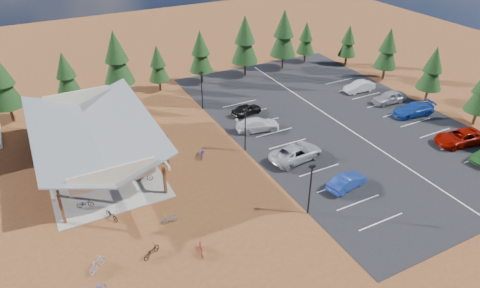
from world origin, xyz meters
TOP-DOWN VIEW (x-y plane):
  - ground at (0.00, 0.00)m, footprint 140.00×140.00m
  - asphalt_lot at (18.50, 3.00)m, footprint 27.00×44.00m
  - concrete_pad at (-10.00, 7.00)m, footprint 10.60×18.60m
  - bike_pavilion at (-10.00, 7.00)m, footprint 11.65×19.40m
  - lamp_post_0 at (5.00, -10.00)m, footprint 0.50×0.25m
  - lamp_post_1 at (5.00, 2.00)m, footprint 0.50×0.25m
  - lamp_post_2 at (5.00, 14.00)m, footprint 0.50×0.25m
  - trash_bin_0 at (-3.60, 3.64)m, footprint 0.60×0.60m
  - trash_bin_1 at (-3.47, 4.09)m, footprint 0.60×0.60m
  - pine_1 at (-17.53, 21.54)m, footprint 3.81×3.81m
  - pine_2 at (-10.23, 22.44)m, footprint 3.29×3.29m
  - pine_3 at (-3.61, 22.30)m, footprint 4.10×4.10m
  - pine_4 at (1.91, 22.28)m, footprint 2.88×2.88m
  - pine_5 at (8.34, 22.07)m, footprint 3.44×3.44m
  - pine_6 at (15.37, 21.59)m, footprint 4.04×4.04m
  - pine_7 at (22.15, 21.47)m, footprint 4.10×4.10m
  - pine_8 at (27.09, 22.33)m, footprint 2.92×2.92m
  - pine_11 at (33.12, 2.07)m, footprint 3.31×3.31m
  - pine_12 at (33.50, 10.66)m, footprint 3.40×3.40m
  - pine_13 at (32.43, 18.16)m, footprint 2.84×2.84m
  - bike_0 at (-12.62, -0.07)m, footprint 1.60×0.89m
  - bike_1 at (-13.49, 6.04)m, footprint 1.50×0.50m
  - bike_2 at (-11.38, 8.56)m, footprint 1.58×0.56m
  - bike_3 at (-11.80, 11.46)m, footprint 1.70×0.84m
  - bike_4 at (-6.67, 1.48)m, footprint 1.86×1.12m
  - bike_5 at (-8.34, 3.83)m, footprint 1.59×0.66m
  - bike_6 at (-7.36, 10.61)m, footprint 1.63×0.87m
  - bike_7 at (-8.38, 12.25)m, footprint 1.57×0.85m
  - bike_8 at (-10.84, -2.66)m, footprint 1.24×1.91m
  - bike_9 at (-13.17, -8.06)m, footprint 1.71×1.56m
  - bike_11 at (-5.46, -10.12)m, footprint 0.86×1.70m
  - bike_12 at (-9.06, -8.59)m, footprint 1.82×1.45m
  - bike_13 at (-6.47, -5.53)m, footprint 1.54×0.59m
  - bike_14 at (0.27, 3.10)m, footprint 1.37×2.01m
  - bike_15 at (-2.26, 7.93)m, footprint 1.32×1.34m
  - bike_16 at (-4.41, 4.40)m, footprint 2.02×1.39m
  - car_1 at (10.51, -8.66)m, footprint 4.58×2.26m
  - car_2 at (8.97, -2.13)m, footprint 6.34×3.55m
  - car_3 at (8.54, 5.42)m, footprint 5.57×3.16m
  - car_4 at (9.34, 9.76)m, footprint 4.21×2.17m
  - car_6 at (27.38, -7.99)m, footprint 6.26×3.70m
  - car_7 at (28.17, -0.33)m, footprint 5.79×2.96m
  - car_8 at (28.10, 3.87)m, footprint 4.89×2.22m
  - car_9 at (27.07, 8.66)m, footprint 4.64×1.80m

SIDE VIEW (x-z plane):
  - ground at x=0.00m, z-range 0.00..0.00m
  - asphalt_lot at x=18.50m, z-range 0.00..0.04m
  - concrete_pad at x=-10.00m, z-range 0.00..0.10m
  - bike_15 at x=-2.26m, z-range 0.00..0.88m
  - trash_bin_0 at x=-3.60m, z-range 0.00..0.90m
  - trash_bin_1 at x=-3.47m, z-range 0.00..0.90m
  - bike_13 at x=-6.47m, z-range 0.00..0.90m
  - bike_12 at x=-9.06m, z-range 0.00..0.92m
  - bike_8 at x=-10.84m, z-range 0.00..0.95m
  - bike_11 at x=-5.46m, z-range 0.00..0.99m
  - bike_0 at x=-12.62m, z-range 0.10..0.90m
  - bike_14 at x=0.27m, z-range 0.00..1.00m
  - bike_16 at x=-4.41m, z-range 0.00..1.01m
  - bike_6 at x=-7.36m, z-range 0.10..0.91m
  - bike_2 at x=-11.38m, z-range 0.10..0.93m
  - bike_9 at x=-13.17m, z-range 0.00..1.09m
  - bike_1 at x=-13.49m, z-range 0.10..0.99m
  - bike_7 at x=-8.38m, z-range 0.10..1.01m
  - bike_4 at x=-6.67m, z-range 0.10..1.03m
  - bike_5 at x=-8.34m, z-range 0.10..1.03m
  - bike_3 at x=-11.80m, z-range 0.10..1.09m
  - car_4 at x=9.34m, z-range 0.04..1.41m
  - car_1 at x=10.51m, z-range 0.04..1.48m
  - car_9 at x=27.07m, z-range 0.04..1.55m
  - car_3 at x=8.54m, z-range 0.04..1.56m
  - car_7 at x=28.17m, z-range 0.04..1.65m
  - car_8 at x=28.10m, z-range 0.04..1.67m
  - car_6 at x=27.38m, z-range 0.04..1.67m
  - car_2 at x=8.97m, z-range 0.04..1.71m
  - lamp_post_0 at x=5.00m, z-range 0.41..5.55m
  - lamp_post_1 at x=5.00m, z-range 0.41..5.55m
  - lamp_post_2 at x=5.00m, z-range 0.41..5.55m
  - bike_pavilion at x=-10.00m, z-range 1.34..6.31m
  - pine_13 at x=32.43m, z-range 0.73..7.34m
  - pine_4 at x=1.91m, z-range 0.74..7.43m
  - pine_8 at x=27.09m, z-range 0.75..7.55m
  - pine_2 at x=-10.23m, z-range 0.85..8.51m
  - pine_11 at x=33.12m, z-range 0.85..8.56m
  - pine_12 at x=33.50m, z-range 0.87..8.79m
  - pine_5 at x=8.34m, z-range 0.88..8.89m
  - pine_1 at x=-17.53m, z-range 0.98..9.85m
  - pine_6 at x=15.37m, z-range 1.04..10.45m
  - pine_7 at x=22.15m, z-range 1.06..10.61m
  - pine_3 at x=-3.61m, z-range 1.06..10.61m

